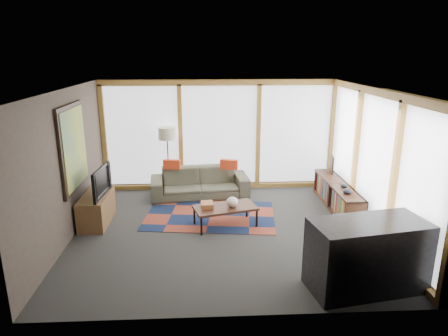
{
  "coord_description": "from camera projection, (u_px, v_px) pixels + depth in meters",
  "views": [
    {
      "loc": [
        -0.37,
        -6.79,
        3.21
      ],
      "look_at": [
        0.0,
        0.4,
        1.1
      ],
      "focal_mm": 32.0,
      "sensor_mm": 36.0,
      "label": 1
    }
  ],
  "objects": [
    {
      "name": "ground",
      "position": [
        225.0,
        231.0,
        7.43
      ],
      "size": [
        5.5,
        5.5,
        0.0
      ],
      "primitive_type": "plane",
      "color": "#2C2C2A",
      "rests_on": "ground"
    },
    {
      "name": "room_envelope",
      "position": [
        250.0,
        143.0,
        7.56
      ],
      "size": [
        5.52,
        5.02,
        2.62
      ],
      "color": "#3C312C",
      "rests_on": "ground"
    },
    {
      "name": "rug",
      "position": [
        210.0,
        215.0,
        8.1
      ],
      "size": [
        2.74,
        1.93,
        0.01
      ],
      "primitive_type": "cube",
      "rotation": [
        0.0,
        0.0,
        -0.11
      ],
      "color": "maroon",
      "rests_on": "ground"
    },
    {
      "name": "sofa",
      "position": [
        200.0,
        182.0,
        9.14
      ],
      "size": [
        2.29,
        1.09,
        0.64
      ],
      "primitive_type": "imported",
      "rotation": [
        0.0,
        0.0,
        0.1
      ],
      "color": "#3E3F30",
      "rests_on": "ground"
    },
    {
      "name": "pillow_left",
      "position": [
        172.0,
        164.0,
        9.03
      ],
      "size": [
        0.4,
        0.16,
        0.21
      ],
      "primitive_type": "cube",
      "rotation": [
        0.0,
        0.0,
        -0.11
      ],
      "color": "red",
      "rests_on": "sofa"
    },
    {
      "name": "pillow_right",
      "position": [
        229.0,
        164.0,
        9.01
      ],
      "size": [
        0.41,
        0.21,
        0.22
      ],
      "primitive_type": "cube",
      "rotation": [
        0.0,
        0.0,
        -0.26
      ],
      "color": "red",
      "rests_on": "sofa"
    },
    {
      "name": "floor_lamp",
      "position": [
        168.0,
        161.0,
        9.15
      ],
      "size": [
        0.4,
        0.4,
        1.58
      ],
      "primitive_type": null,
      "color": "black",
      "rests_on": "ground"
    },
    {
      "name": "coffee_table",
      "position": [
        225.0,
        216.0,
        7.59
      ],
      "size": [
        1.28,
        0.88,
        0.39
      ],
      "primitive_type": null,
      "rotation": [
        0.0,
        0.0,
        0.28
      ],
      "color": "#321D10",
      "rests_on": "ground"
    },
    {
      "name": "book_stack",
      "position": [
        207.0,
        205.0,
        7.5
      ],
      "size": [
        0.24,
        0.29,
        0.09
      ],
      "primitive_type": "cube",
      "rotation": [
        0.0,
        0.0,
        0.07
      ],
      "color": "#9A5A30",
      "rests_on": "coffee_table"
    },
    {
      "name": "vase",
      "position": [
        232.0,
        202.0,
        7.5
      ],
      "size": [
        0.23,
        0.23,
        0.19
      ],
      "primitive_type": "ellipsoid",
      "rotation": [
        0.0,
        0.0,
        -0.01
      ],
      "color": "silver",
      "rests_on": "coffee_table"
    },
    {
      "name": "bookshelf",
      "position": [
        337.0,
        196.0,
        8.41
      ],
      "size": [
        0.4,
        2.2,
        0.55
      ],
      "primitive_type": null,
      "color": "#321D10",
      "rests_on": "ground"
    },
    {
      "name": "bowl_a",
      "position": [
        348.0,
        191.0,
        7.75
      ],
      "size": [
        0.21,
        0.21,
        0.09
      ],
      "primitive_type": "ellipsoid",
      "rotation": [
        0.0,
        0.0,
        -0.14
      ],
      "color": "black",
      "rests_on": "bookshelf"
    },
    {
      "name": "bowl_b",
      "position": [
        344.0,
        186.0,
        8.1
      ],
      "size": [
        0.18,
        0.18,
        0.08
      ],
      "primitive_type": "ellipsoid",
      "rotation": [
        0.0,
        0.0,
        0.18
      ],
      "color": "black",
      "rests_on": "bookshelf"
    },
    {
      "name": "shelf_picture",
      "position": [
        332.0,
        165.0,
        9.01
      ],
      "size": [
        0.08,
        0.3,
        0.4
      ],
      "primitive_type": "cube",
      "rotation": [
        0.0,
        0.0,
        -0.13
      ],
      "color": "black",
      "rests_on": "bookshelf"
    },
    {
      "name": "tv_console",
      "position": [
        97.0,
        209.0,
        7.71
      ],
      "size": [
        0.48,
        1.14,
        0.57
      ],
      "primitive_type": "cube",
      "color": "brown",
      "rests_on": "ground"
    },
    {
      "name": "television",
      "position": [
        97.0,
        182.0,
        7.51
      ],
      "size": [
        0.2,
        0.98,
        0.56
      ],
      "primitive_type": "imported",
      "rotation": [
        0.0,
        0.0,
        1.5
      ],
      "color": "black",
      "rests_on": "tv_console"
    },
    {
      "name": "bar_counter",
      "position": [
        367.0,
        255.0,
        5.51
      ],
      "size": [
        1.68,
        1.0,
        1.0
      ],
      "primitive_type": "cube",
      "rotation": [
        0.0,
        0.0,
        0.17
      ],
      "color": "black",
      "rests_on": "ground"
    }
  ]
}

